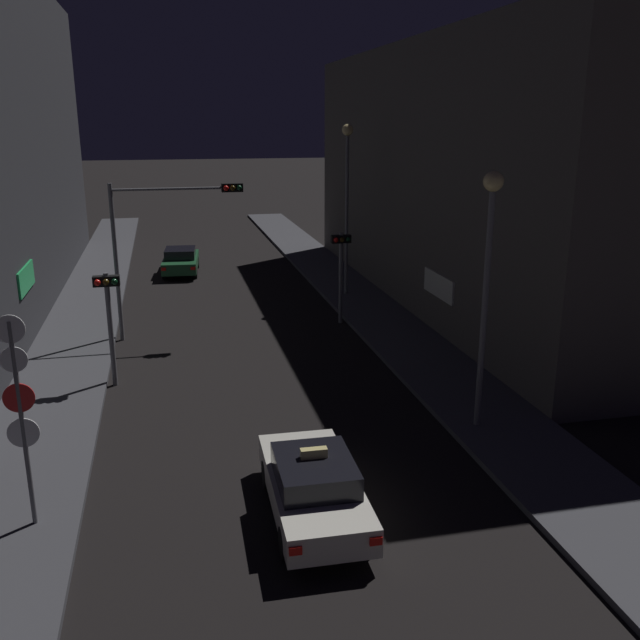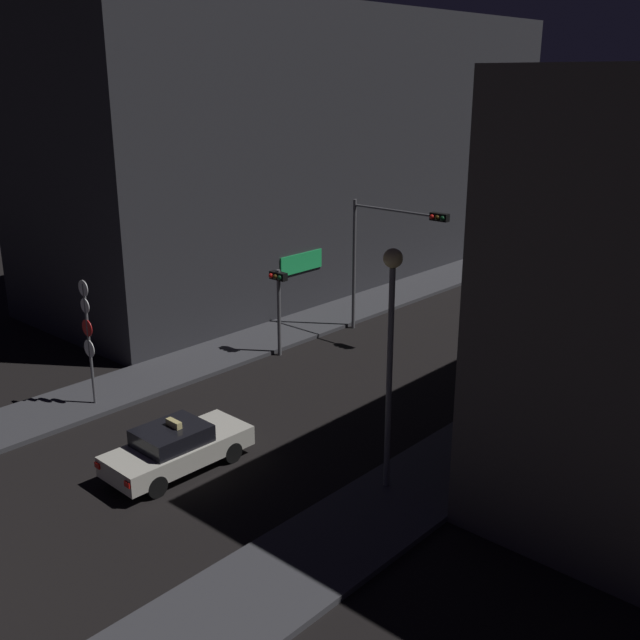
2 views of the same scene
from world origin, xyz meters
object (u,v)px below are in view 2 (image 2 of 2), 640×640
street_lamp_near_block (391,326)px  street_lamp_far_block (625,225)px  taxi (177,447)px  traffic_light_overhead (386,243)px  traffic_light_right_kerb (538,307)px  traffic_light_left_kerb (278,295)px  sign_pole_left (88,333)px  far_car (526,275)px

street_lamp_near_block → street_lamp_far_block: size_ratio=0.87×
street_lamp_near_block → taxi: bearing=-148.6°
traffic_light_overhead → traffic_light_right_kerb: size_ratio=1.58×
traffic_light_left_kerb → sign_pole_left: 8.09m
traffic_light_left_kerb → far_car: bearing=81.0°
traffic_light_left_kerb → traffic_light_right_kerb: 10.22m
traffic_light_right_kerb → sign_pole_left: (-9.92, -13.25, 0.06)m
far_car → traffic_light_overhead: (-0.83, -11.67, 3.55)m
traffic_light_overhead → street_lamp_near_block: bearing=-52.1°
taxi → traffic_light_left_kerb: 10.09m
far_car → traffic_light_right_kerb: size_ratio=1.22×
traffic_light_left_kerb → sign_pole_left: sign_pole_left is taller
traffic_light_overhead → street_lamp_far_block: bearing=29.2°
taxi → far_car: (-1.97, 25.27, -0.00)m
street_lamp_far_block → sign_pole_left: bearing=-122.8°
traffic_light_left_kerb → taxi: bearing=-62.5°
taxi → far_car: taxi is taller
taxi → traffic_light_overhead: 14.33m
traffic_light_right_kerb → traffic_light_overhead: bearing=-176.5°
taxi → street_lamp_far_block: (5.56, 18.26, 4.73)m
traffic_light_overhead → traffic_light_left_kerb: bearing=-110.3°
sign_pole_left → street_lamp_far_block: 20.98m
sign_pole_left → street_lamp_near_block: (10.99, 2.44, 2.11)m
traffic_light_left_kerb → traffic_light_overhead: bearing=69.7°
far_car → traffic_light_right_kerb: (6.17, -11.24, 1.97)m
traffic_light_overhead → traffic_light_right_kerb: 7.19m
traffic_light_left_kerb → traffic_light_right_kerb: traffic_light_right_kerb is taller
taxi → sign_pole_left: bearing=172.3°
street_lamp_near_block → sign_pole_left: bearing=-167.5°
traffic_light_overhead → street_lamp_near_block: (8.07, -10.38, 0.58)m
sign_pole_left → street_lamp_far_block: (11.28, 17.49, 2.71)m
traffic_light_right_kerb → street_lamp_far_block: 5.24m
far_car → taxi: bearing=-85.6°
traffic_light_left_kerb → street_lamp_far_block: size_ratio=0.47×
far_car → traffic_light_left_kerb: bearing=-99.0°
traffic_light_left_kerb → street_lamp_far_block: bearing=43.1°
traffic_light_overhead → street_lamp_far_block: (8.36, 4.67, 1.18)m
traffic_light_right_kerb → sign_pole_left: size_ratio=0.84×
far_car → street_lamp_near_block: (7.24, -22.05, 4.13)m
far_car → traffic_light_overhead: bearing=-94.1°
far_car → traffic_light_overhead: size_ratio=0.77×
traffic_light_right_kerb → street_lamp_far_block: street_lamp_far_block is taller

